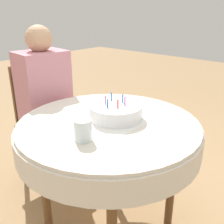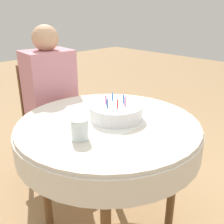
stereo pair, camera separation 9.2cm
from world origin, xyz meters
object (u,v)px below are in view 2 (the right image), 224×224
(chair, at_px, (49,118))
(drinking_glass, at_px, (80,129))
(person, at_px, (51,94))
(birthday_cake, at_px, (116,111))

(chair, relative_size, drinking_glass, 9.10)
(chair, distance_m, person, 0.24)
(birthday_cake, xyz_separation_m, drinking_glass, (-0.30, -0.06, 0.01))
(person, bearing_deg, drinking_glass, -106.48)
(person, xyz_separation_m, birthday_cake, (-0.01, -0.68, 0.05))
(chair, relative_size, birthday_cake, 3.16)
(birthday_cake, height_order, drinking_glass, birthday_cake)
(chair, distance_m, drinking_glass, 0.93)
(chair, height_order, person, person)
(drinking_glass, bearing_deg, chair, 69.46)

